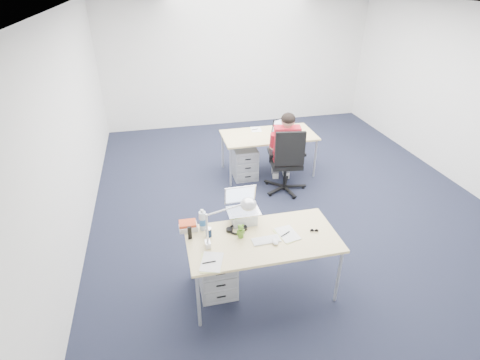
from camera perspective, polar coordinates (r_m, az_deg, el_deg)
name	(u,v)px	position (r m, az deg, el deg)	size (l,w,h in m)	color
floor	(286,196)	(6.13, 7.02, -2.44)	(7.00, 7.00, 0.00)	black
room	(293,92)	(5.43, 8.13, 13.13)	(6.02, 7.02, 2.80)	silver
desk_near	(263,241)	(4.03, 3.47, -9.33)	(1.60, 0.80, 0.73)	tan
desk_far	(269,137)	(6.54, 4.38, 6.57)	(1.60, 0.80, 0.73)	tan
office_chair	(285,173)	(6.13, 6.95, 1.01)	(0.80, 0.80, 1.12)	black
seated_person	(285,149)	(6.14, 6.84, 4.69)	(0.48, 0.76, 1.32)	red
drawer_pedestal_near	(217,269)	(4.31, -3.57, -13.44)	(0.40, 0.50, 0.55)	#ABADB0
drawer_pedestal_far	(244,162)	(6.55, 0.66, 2.77)	(0.40, 0.50, 0.55)	#ABADB0
silver_laptop	(243,207)	(4.13, 0.50, -4.17)	(0.36, 0.28, 0.38)	silver
wireless_keyboard	(266,240)	(3.97, 4.01, -9.11)	(0.30, 0.12, 0.01)	white
computer_mouse	(275,242)	(3.93, 5.38, -9.37)	(0.06, 0.10, 0.04)	white
headphones	(237,229)	(4.09, -0.50, -7.46)	(0.23, 0.18, 0.04)	black
can_koozie	(209,232)	(4.00, -4.79, -7.93)	(0.06, 0.06, 0.10)	#152442
water_bottle	(203,220)	(4.07, -5.73, -6.01)	(0.08, 0.08, 0.25)	silver
bear_figurine	(241,231)	(3.96, 0.12, -7.74)	(0.09, 0.06, 0.16)	#3A741F
book_stack	(188,226)	(4.13, -7.91, -6.93)	(0.20, 0.15, 0.09)	silver
cordless_phone	(190,233)	(3.98, -7.67, -8.01)	(0.04, 0.03, 0.15)	black
papers_left	(211,263)	(3.71, -4.45, -12.46)	(0.20, 0.28, 0.01)	#D6DC7F
papers_right	(287,234)	(4.07, 7.17, -8.23)	(0.19, 0.27, 0.01)	#D6DC7F
sunglasses	(314,231)	(4.16, 11.24, -7.57)	(0.09, 0.04, 0.02)	black
desk_lamp	(223,223)	(3.75, -2.61, -6.56)	(0.48, 0.17, 0.54)	silver
dark_laptop	(286,126)	(6.52, 7.00, 8.10)	(0.37, 0.36, 0.27)	black
far_cup	(288,128)	(6.71, 7.36, 7.90)	(0.07, 0.07, 0.10)	white
far_papers	(256,130)	(6.69, 2.41, 7.64)	(0.18, 0.26, 0.01)	white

